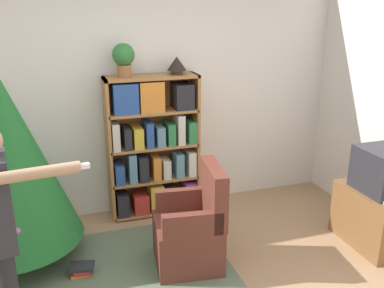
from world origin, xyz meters
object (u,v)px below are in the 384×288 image
television (383,171)px  armchair (192,231)px  christmas_tree (5,157)px  potted_plant (124,58)px  bookshelf (154,147)px  standing_person (1,227)px  table_lamp (177,64)px

television → armchair: (-1.78, 0.22, -0.43)m
christmas_tree → potted_plant: potted_plant is taller
potted_plant → christmas_tree: bearing=-154.6°
bookshelf → christmas_tree: (-1.40, -0.52, 0.23)m
television → christmas_tree: christmas_tree is taller
bookshelf → standing_person: size_ratio=0.97×
armchair → table_lamp: table_lamp is taller
christmas_tree → standing_person: (0.06, -1.13, -0.06)m
bookshelf → christmas_tree: size_ratio=0.83×
christmas_tree → potted_plant: 1.44m
bookshelf → television: size_ratio=3.25×
christmas_tree → table_lamp: christmas_tree is taller
standing_person → bookshelf: bearing=134.5°
armchair → christmas_tree: bearing=-103.0°
bookshelf → armchair: size_ratio=1.66×
television → armchair: 1.84m
table_lamp → christmas_tree: bearing=-162.2°
armchair → standing_person: 1.65m
bookshelf → standing_person: bearing=-129.0°
standing_person → table_lamp: 2.42m
bookshelf → standing_person: (-1.34, -1.65, 0.16)m
television → standing_person: (-3.20, -0.36, 0.17)m
bookshelf → potted_plant: size_ratio=4.64×
standing_person → potted_plant: 2.13m
armchair → potted_plant: (-0.35, 1.08, 1.39)m
bookshelf → potted_plant: potted_plant is taller
armchair → television: bearing=89.9°
christmas_tree → bookshelf: bearing=20.5°
television → standing_person: standing_person is taller
television → bookshelf: bearing=145.2°
television → potted_plant: potted_plant is taller
television → table_lamp: (-1.59, 1.30, 0.87)m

